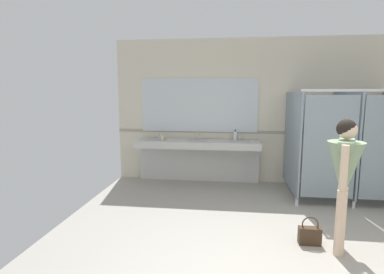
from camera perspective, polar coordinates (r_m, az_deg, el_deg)
name	(u,v)px	position (r m, az deg, el deg)	size (l,w,h in m)	color
ground_plane	(336,274)	(3.86, 25.44, -22.19)	(7.08, 6.94, 0.10)	#9E998E
wall_back	(287,112)	(6.49, 17.43, 4.54)	(7.08, 0.12, 2.94)	beige
wall_back_tile_band	(287,133)	(6.47, 17.36, 0.79)	(7.08, 0.01, 0.06)	#9E937F
vanity_counter	(198,152)	(6.27, 1.10, -2.76)	(2.52, 0.54, 1.01)	silver
mirror_panel	(199,105)	(6.34, 1.30, 6.00)	(2.42, 0.02, 1.11)	silver
bathroom_stalls	(348,143)	(5.86, 27.20, -0.99)	(1.85, 1.36, 1.91)	gray
person_standing	(344,170)	(3.88, 26.67, -5.63)	(0.52, 0.52, 1.57)	beige
handbag	(310,235)	(4.19, 21.20, -16.74)	(0.26, 0.11, 0.36)	#3F2D1E
soap_dispenser	(235,136)	(6.25, 8.11, 0.27)	(0.07, 0.07, 0.21)	white
paper_cup	(162,138)	(6.17, -5.62, -0.18)	(0.07, 0.07, 0.10)	beige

